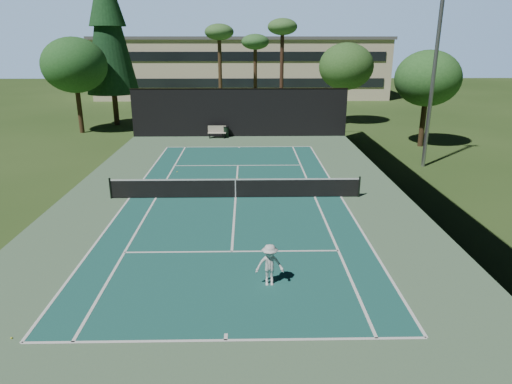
# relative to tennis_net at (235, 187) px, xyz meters

# --- Properties ---
(ground) EXTENTS (160.00, 160.00, 0.00)m
(ground) POSITION_rel_tennis_net_xyz_m (0.00, 0.00, -0.56)
(ground) COLOR #2C481B
(ground) RESTS_ON ground
(apron_slab) EXTENTS (18.00, 32.00, 0.01)m
(apron_slab) POSITION_rel_tennis_net_xyz_m (0.00, 0.00, -0.55)
(apron_slab) COLOR #527654
(apron_slab) RESTS_ON ground
(court_surface) EXTENTS (10.97, 23.77, 0.01)m
(court_surface) POSITION_rel_tennis_net_xyz_m (0.00, 0.00, -0.55)
(court_surface) COLOR #1B5850
(court_surface) RESTS_ON ground
(court_lines) EXTENTS (11.07, 23.87, 0.01)m
(court_lines) POSITION_rel_tennis_net_xyz_m (0.00, 0.00, -0.54)
(court_lines) COLOR white
(court_lines) RESTS_ON ground
(tennis_net) EXTENTS (12.90, 0.10, 1.10)m
(tennis_net) POSITION_rel_tennis_net_xyz_m (0.00, 0.00, 0.00)
(tennis_net) COLOR black
(tennis_net) RESTS_ON ground
(fence) EXTENTS (18.04, 32.05, 4.03)m
(fence) POSITION_rel_tennis_net_xyz_m (0.00, 0.06, 1.45)
(fence) COLOR black
(fence) RESTS_ON ground
(player) EXTENTS (0.95, 0.56, 1.45)m
(player) POSITION_rel_tennis_net_xyz_m (1.33, -8.91, 0.17)
(player) COLOR silver
(player) RESTS_ON ground
(tennis_ball_a) EXTENTS (0.06, 0.06, 0.06)m
(tennis_ball_a) POSITION_rel_tennis_net_xyz_m (-5.84, -11.68, -0.53)
(tennis_ball_a) COLOR yellow
(tennis_ball_a) RESTS_ON ground
(tennis_ball_b) EXTENTS (0.08, 0.08, 0.08)m
(tennis_ball_b) POSITION_rel_tennis_net_xyz_m (-3.32, 1.91, -0.52)
(tennis_ball_b) COLOR #D0EC35
(tennis_ball_b) RESTS_ON ground
(tennis_ball_c) EXTENTS (0.07, 0.07, 0.07)m
(tennis_ball_c) POSITION_rel_tennis_net_xyz_m (0.05, 3.59, -0.52)
(tennis_ball_c) COLOR yellow
(tennis_ball_c) RESTS_ON ground
(tennis_ball_d) EXTENTS (0.07, 0.07, 0.07)m
(tennis_ball_d) POSITION_rel_tennis_net_xyz_m (-3.73, 4.91, -0.52)
(tennis_ball_d) COLOR #E9F437
(tennis_ball_d) RESTS_ON ground
(park_bench) EXTENTS (1.50, 0.45, 1.02)m
(park_bench) POSITION_rel_tennis_net_xyz_m (-1.90, 15.36, -0.01)
(park_bench) COLOR beige
(park_bench) RESTS_ON ground
(trash_bin) EXTENTS (0.56, 0.56, 0.95)m
(trash_bin) POSITION_rel_tennis_net_xyz_m (-1.19, 15.65, -0.08)
(trash_bin) COLOR black
(trash_bin) RESTS_ON ground
(pine_tree) EXTENTS (4.80, 4.80, 15.00)m
(pine_tree) POSITION_rel_tennis_net_xyz_m (-12.00, 22.00, 9.00)
(pine_tree) COLOR #46331E
(pine_tree) RESTS_ON ground
(palm_a) EXTENTS (2.80, 2.80, 9.32)m
(palm_a) POSITION_rel_tennis_net_xyz_m (-2.00, 24.00, 7.63)
(palm_a) COLOR #4C3620
(palm_a) RESTS_ON ground
(palm_b) EXTENTS (2.80, 2.80, 8.42)m
(palm_b) POSITION_rel_tennis_net_xyz_m (1.50, 26.00, 6.80)
(palm_b) COLOR #49311F
(palm_b) RESTS_ON ground
(palm_c) EXTENTS (2.80, 2.80, 9.77)m
(palm_c) POSITION_rel_tennis_net_xyz_m (4.00, 23.00, 8.05)
(palm_c) COLOR #43291C
(palm_c) RESTS_ON ground
(decid_tree_a) EXTENTS (5.12, 5.12, 7.62)m
(decid_tree_a) POSITION_rel_tennis_net_xyz_m (10.00, 22.00, 4.86)
(decid_tree_a) COLOR #47311E
(decid_tree_a) RESTS_ON ground
(decid_tree_b) EXTENTS (4.80, 4.80, 7.14)m
(decid_tree_b) POSITION_rel_tennis_net_xyz_m (14.00, 12.00, 4.52)
(decid_tree_b) COLOR #3F2D1B
(decid_tree_b) RESTS_ON ground
(decid_tree_c) EXTENTS (5.44, 5.44, 8.09)m
(decid_tree_c) POSITION_rel_tennis_net_xyz_m (-14.00, 18.00, 5.21)
(decid_tree_c) COLOR #49331F
(decid_tree_c) RESTS_ON ground
(campus_building) EXTENTS (40.50, 12.50, 8.30)m
(campus_building) POSITION_rel_tennis_net_xyz_m (0.00, 45.98, 3.65)
(campus_building) COLOR beige
(campus_building) RESTS_ON ground
(light_pole) EXTENTS (0.90, 0.25, 12.22)m
(light_pole) POSITION_rel_tennis_net_xyz_m (12.00, 6.00, 5.90)
(light_pole) COLOR #929499
(light_pole) RESTS_ON ground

